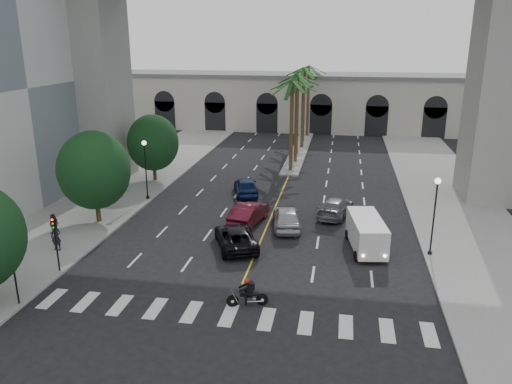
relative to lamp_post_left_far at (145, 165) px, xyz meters
name	(u,v)px	position (x,y,z in m)	size (l,w,h in m)	color
ground	(235,301)	(11.40, -16.00, -3.22)	(140.00, 140.00, 0.00)	black
sidewalk_left	(105,201)	(-3.60, -1.00, -3.15)	(8.00, 100.00, 0.15)	gray
sidewalk_right	(464,221)	(26.40, -1.00, -3.15)	(8.00, 100.00, 0.15)	gray
median	(299,151)	(11.40, 22.00, -3.12)	(2.00, 24.00, 0.20)	gray
pier_building	(310,101)	(11.40, 39.00, 1.04)	(71.00, 10.50, 8.50)	beige
palm_a	(292,86)	(11.40, 12.00, 5.88)	(3.20, 3.20, 10.30)	#47331E
palm_b	(297,80)	(11.50, 16.00, 6.15)	(3.20, 3.20, 10.60)	#47331E
palm_c	(298,81)	(11.20, 20.00, 5.69)	(3.20, 3.20, 10.10)	#47331E
palm_d	(304,72)	(11.55, 24.00, 6.43)	(3.20, 3.20, 10.90)	#47331E
palm_e	(304,74)	(11.30, 28.00, 5.97)	(3.20, 3.20, 10.40)	#47331E
palm_f	(309,70)	(11.60, 32.00, 6.24)	(3.20, 3.20, 10.70)	#47331E
street_tree_mid	(94,170)	(-1.60, -6.00, 0.99)	(5.44, 5.44, 7.21)	#382616
street_tree_far	(153,143)	(-1.60, 6.00, 0.68)	(5.04, 5.04, 6.68)	#382616
lamp_post_left_far	(145,165)	(0.00, 0.00, 0.00)	(0.40, 0.40, 5.35)	black
lamp_post_right	(435,210)	(22.80, -8.00, 0.00)	(0.40, 0.40, 5.35)	black
traffic_signal_near	(13,263)	(0.10, -18.50, -0.71)	(0.25, 0.18, 3.65)	black
traffic_signal_far	(55,235)	(0.10, -14.50, -0.71)	(0.25, 0.18, 3.65)	black
motorcycle_rider	(249,293)	(12.24, -16.35, -2.49)	(2.21, 0.80, 1.63)	black
car_a	(287,217)	(12.90, -4.53, -2.38)	(2.00, 4.97, 1.69)	#A6A5AA
car_b	(249,213)	(9.90, -4.05, -2.40)	(1.74, 4.99, 1.65)	#4F0F1F
car_c	(236,237)	(9.90, -8.78, -2.48)	(2.45, 5.30, 1.47)	black
car_d	(335,207)	(16.44, -1.19, -2.48)	(2.08, 5.12, 1.49)	slate
car_e	(246,186)	(8.28, 3.08, -2.39)	(1.97, 4.89, 1.67)	#112150
cargo_van	(367,233)	(18.66, -7.69, -1.98)	(2.77, 5.45, 2.22)	silver
pedestrian_a	(56,237)	(-1.72, -11.66, -2.12)	(0.69, 0.45, 1.90)	black
pedestrian_b	(54,224)	(-3.45, -9.11, -2.31)	(0.74, 0.58, 1.53)	black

